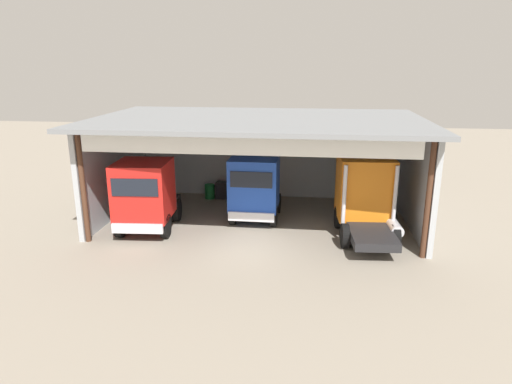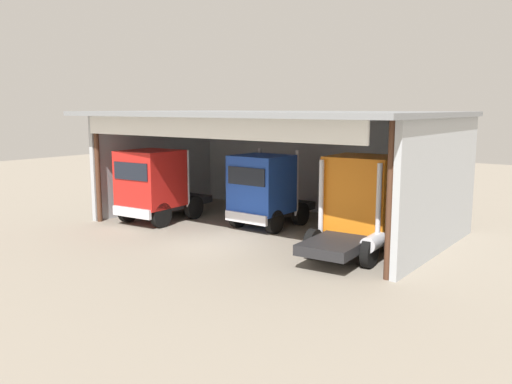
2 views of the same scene
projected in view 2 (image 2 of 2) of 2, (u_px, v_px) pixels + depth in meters
ground_plane at (212, 245)px, 21.34m from camera, size 80.00×80.00×0.00m
workshop_shed at (282, 146)px, 24.68m from camera, size 15.85×9.75×5.30m
truck_red_center_left_bay at (155, 184)px, 25.43m from camera, size 2.82×5.08×3.48m
truck_blue_center_bay at (265, 190)px, 24.24m from camera, size 2.55×4.50×3.56m
truck_orange_left_bay at (360, 203)px, 20.01m from camera, size 2.84×5.19×3.67m
oil_drum at (256, 201)px, 29.11m from camera, size 0.58×0.58×0.85m
tool_cart at (270, 200)px, 28.72m from camera, size 0.90×0.60×1.00m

